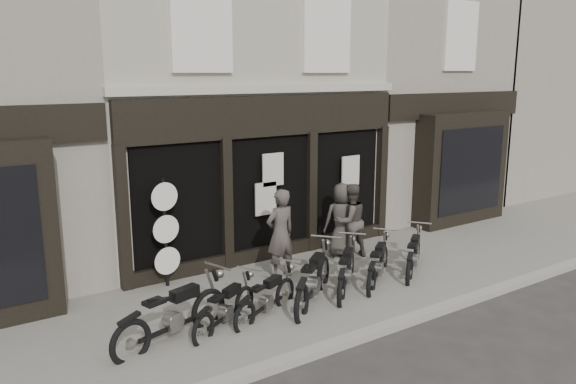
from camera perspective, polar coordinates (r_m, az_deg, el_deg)
ground_plane at (r=11.19m, az=6.41°, el=-11.21°), size 90.00×90.00×0.00m
pavement at (r=11.81m, az=3.55°, el=-9.56°), size 30.00×4.20×0.12m
kerb at (r=10.33m, az=11.02°, el=-13.02°), size 30.00×0.25×0.13m
central_building at (r=15.30m, az=-8.05°, el=10.71°), size 7.30×6.22×8.34m
neighbour_right at (r=18.93m, az=9.87°, el=10.76°), size 5.60×6.73×8.34m
filler_right at (r=25.31m, az=23.39°, el=10.38°), size 11.00×6.00×8.20m
motorcycle_0 at (r=9.59m, az=-11.56°, el=-12.61°), size 2.28×0.98×1.12m
motorcycle_1 at (r=9.97m, az=-6.35°, el=-11.97°), size 1.71×1.14×0.90m
motorcycle_2 at (r=10.32m, az=-2.19°, el=-11.04°), size 1.77×1.00×0.90m
motorcycle_3 at (r=10.87m, az=2.60°, el=-9.31°), size 1.98×1.69×1.13m
motorcycle_4 at (r=11.51m, az=5.95°, el=-8.33°), size 1.73×1.65×1.03m
motorcycle_5 at (r=12.02m, az=9.13°, el=-7.57°), size 1.80×1.47×1.01m
motorcycle_6 at (r=12.74m, az=12.63°, el=-6.59°), size 1.79×1.47×1.00m
man_left at (r=11.85m, az=-0.78°, el=-4.25°), size 0.73×0.50×1.92m
man_centre at (r=13.22m, az=6.30°, el=-2.93°), size 0.89×0.70×1.77m
man_right at (r=13.33m, az=5.52°, el=-2.81°), size 1.01×0.85×1.76m
advert_sign_post at (r=11.59m, az=-12.30°, el=-4.55°), size 0.58×0.37×2.36m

